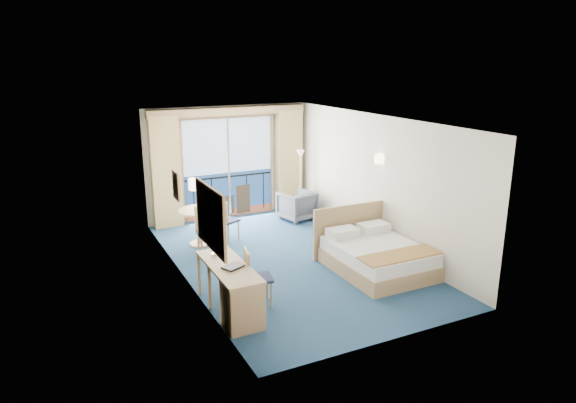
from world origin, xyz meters
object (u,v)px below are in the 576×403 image
at_px(desk_chair, 254,274).
at_px(table_chair_a, 225,218).
at_px(armchair, 297,205).
at_px(nightstand, 359,230).
at_px(floor_lamp, 301,166).
at_px(desk, 239,297).
at_px(round_table, 199,218).
at_px(bed, 376,255).
at_px(table_chair_b, 207,228).

bearing_deg(desk_chair, table_chair_a, 1.52).
bearing_deg(armchair, desk_chair, 41.70).
bearing_deg(nightstand, floor_lamp, 92.84).
xyz_separation_m(desk, table_chair_a, (1.02, 3.48, 0.09)).
xyz_separation_m(armchair, floor_lamp, (0.28, 0.36, 0.87)).
height_order(desk_chair, table_chair_a, desk_chair).
height_order(round_table, table_chair_a, table_chair_a).
bearing_deg(round_table, desk_chair, -90.87).
bearing_deg(armchair, bed, 75.47).
height_order(nightstand, floor_lamp, floor_lamp).
distance_m(bed, desk_chair, 2.57).
height_order(bed, armchair, bed).
distance_m(desk, desk_chair, 0.63).
xyz_separation_m(floor_lamp, desk, (-3.35, -4.51, -0.81)).
height_order(round_table, table_chair_b, table_chair_b).
bearing_deg(desk, armchair, 53.46).
bearing_deg(floor_lamp, desk, -126.66).
bearing_deg(bed, desk, -165.51).
height_order(floor_lamp, desk, floor_lamp).
relative_size(bed, table_chair_b, 1.94).
bearing_deg(armchair, floor_lamp, -140.52).
height_order(bed, floor_lamp, floor_lamp).
relative_size(bed, table_chair_a, 2.15).
relative_size(nightstand, table_chair_a, 0.65).
relative_size(armchair, floor_lamp, 0.48).
bearing_deg(floor_lamp, table_chair_a, -156.29).
xyz_separation_m(armchair, desk_chair, (-2.65, -3.69, 0.17)).
bearing_deg(nightstand, armchair, 101.07).
distance_m(armchair, floor_lamp, 0.99).
distance_m(armchair, round_table, 2.69).
height_order(desk, round_table, round_table).
xyz_separation_m(floor_lamp, round_table, (-2.89, -1.01, -0.65)).
bearing_deg(desk_chair, nightstand, -49.28).
xyz_separation_m(nightstand, desk_chair, (-3.05, -1.62, 0.23)).
xyz_separation_m(bed, floor_lamp, (0.40, 3.74, 0.94)).
bearing_deg(table_chair_b, desk_chair, -85.58).
xyz_separation_m(desk_chair, table_chair_b, (0.01, 2.39, 0.03)).
relative_size(nightstand, round_table, 0.68).
bearing_deg(floor_lamp, nightstand, -87.16).
relative_size(bed, floor_lamp, 1.19).
distance_m(nightstand, table_chair_b, 3.16).
relative_size(floor_lamp, desk, 1.00).
distance_m(round_table, table_chair_a, 0.56).
height_order(bed, table_chair_b, bed).
relative_size(desk, round_table, 1.90).
bearing_deg(desk, round_table, 82.42).
xyz_separation_m(nightstand, desk, (-3.47, -2.08, 0.13)).
xyz_separation_m(floor_lamp, table_chair_b, (-2.93, -1.66, -0.67)).
height_order(table_chair_a, table_chair_b, table_chair_b).
relative_size(bed, nightstand, 3.33).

